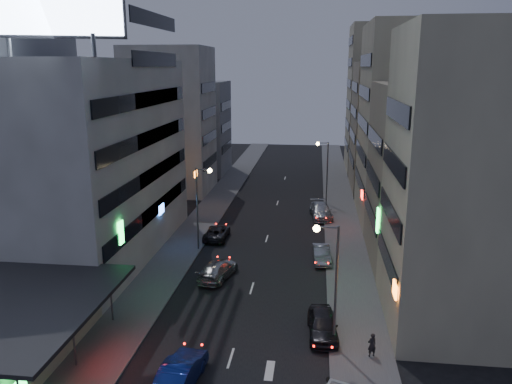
% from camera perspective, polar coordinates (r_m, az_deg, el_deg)
% --- Properties ---
extents(sidewalk_left, '(4.00, 120.00, 0.12)m').
position_cam_1_polar(sidewalk_left, '(57.02, -6.39, -3.60)').
color(sidewalk_left, '#4C4C4F').
rests_on(sidewalk_left, ground).
extents(sidewalk_right, '(4.00, 120.00, 0.12)m').
position_cam_1_polar(sidewalk_right, '(55.65, 9.90, -4.18)').
color(sidewalk_right, '#4C4C4F').
rests_on(sidewalk_right, ground).
extents(white_building, '(14.00, 24.00, 18.00)m').
position_cam_1_polar(white_building, '(48.76, -19.79, 3.43)').
color(white_building, silver).
rests_on(white_building, ground).
extents(shophouse_near, '(10.00, 11.00, 20.00)m').
position_cam_1_polar(shophouse_near, '(35.57, 23.40, 0.99)').
color(shophouse_near, '#B4AD8D').
rests_on(shophouse_near, ground).
extents(shophouse_mid, '(11.00, 12.00, 16.00)m').
position_cam_1_polar(shophouse_mid, '(46.98, 19.95, 1.79)').
color(shophouse_mid, gray).
rests_on(shophouse_mid, ground).
extents(shophouse_far, '(10.00, 14.00, 22.00)m').
position_cam_1_polar(shophouse_far, '(59.01, 16.99, 7.36)').
color(shophouse_far, '#B4AD8D').
rests_on(shophouse_far, ground).
extents(far_left_a, '(11.00, 10.00, 20.00)m').
position_cam_1_polar(far_left_a, '(71.15, -9.77, 8.03)').
color(far_left_a, silver).
rests_on(far_left_a, ground).
extents(far_left_b, '(12.00, 10.00, 15.00)m').
position_cam_1_polar(far_left_b, '(84.01, -7.50, 7.32)').
color(far_left_b, gray).
rests_on(far_left_b, ground).
extents(far_right_a, '(11.00, 12.00, 18.00)m').
position_cam_1_polar(far_right_a, '(74.03, 15.33, 7.19)').
color(far_right_a, gray).
rests_on(far_right_a, ground).
extents(far_right_b, '(12.00, 12.00, 24.00)m').
position_cam_1_polar(far_right_b, '(87.66, 14.51, 10.23)').
color(far_right_b, '#B4AD8D').
rests_on(far_right_b, ground).
extents(street_lamp_right_near, '(1.60, 0.44, 8.02)m').
position_cam_1_polar(street_lamp_right_near, '(31.22, 8.47, -8.67)').
color(street_lamp_right_near, '#595B60').
rests_on(street_lamp_right_near, sidewalk_right).
extents(street_lamp_left, '(1.60, 0.44, 8.02)m').
position_cam_1_polar(street_lamp_left, '(47.60, -6.30, -0.54)').
color(street_lamp_left, '#595B60').
rests_on(street_lamp_left, sidewalk_left).
extents(street_lamp_right_far, '(1.60, 0.44, 8.02)m').
position_cam_1_polar(street_lamp_right_far, '(63.93, 7.82, 3.21)').
color(street_lamp_right_far, '#595B60').
rests_on(street_lamp_right_far, sidewalk_right).
extents(parked_car_right_near, '(2.22, 4.82, 1.60)m').
position_cam_1_polar(parked_car_right_near, '(34.44, 7.62, -14.77)').
color(parked_car_right_near, '#242328').
rests_on(parked_car_right_near, ground).
extents(parked_car_right_mid, '(1.81, 4.38, 1.41)m').
position_cam_1_polar(parked_car_right_mid, '(46.35, 7.50, -7.05)').
color(parked_car_right_mid, '#9CA0A4').
rests_on(parked_car_right_mid, ground).
extents(parked_car_left, '(2.23, 4.82, 1.34)m').
position_cam_1_polar(parked_car_left, '(51.93, -4.49, -4.65)').
color(parked_car_left, '#27272D').
rests_on(parked_car_left, ground).
extents(parked_car_right_far, '(3.07, 5.95, 1.65)m').
position_cam_1_polar(parked_car_right_far, '(59.34, 7.44, -2.15)').
color(parked_car_right_far, '#A6AAAE').
rests_on(parked_car_right_far, ground).
extents(road_car_blue, '(2.19, 5.07, 1.62)m').
position_cam_1_polar(road_car_blue, '(29.91, -8.59, -19.70)').
color(road_car_blue, navy).
rests_on(road_car_blue, ground).
extents(road_car_silver, '(3.12, 5.51, 1.51)m').
position_cam_1_polar(road_car_silver, '(42.64, -4.39, -8.84)').
color(road_car_silver, '#999DA0').
rests_on(road_car_silver, ground).
extents(person, '(0.66, 0.56, 1.54)m').
position_cam_1_polar(person, '(32.60, 13.11, -16.66)').
color(person, black).
rests_on(person, sidewalk_right).
extents(scooter_silver_b, '(1.17, 1.92, 1.11)m').
position_cam_1_polar(scooter_silver_b, '(30.08, 10.90, -19.90)').
color(scooter_silver_b, '#B3B8BC').
rests_on(scooter_silver_b, sidewalk_right).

